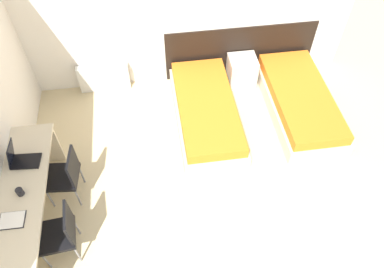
{
  "coord_description": "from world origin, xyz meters",
  "views": [
    {
      "loc": [
        -0.46,
        -1.02,
        4.47
      ],
      "look_at": [
        0.0,
        2.14,
        0.55
      ],
      "focal_mm": 35.0,
      "sensor_mm": 36.0,
      "label": 1
    }
  ],
  "objects_px": {
    "nightstand": "(242,70)",
    "laptop": "(21,159)",
    "chair_near_notebook": "(61,232)",
    "bed_near_door": "(299,102)",
    "chair_near_laptop": "(66,174)",
    "bed_near_window": "(206,112)"
  },
  "relations": [
    {
      "from": "nightstand",
      "to": "laptop",
      "type": "height_order",
      "value": "laptop"
    },
    {
      "from": "nightstand",
      "to": "chair_near_notebook",
      "type": "distance_m",
      "value": 3.82
    },
    {
      "from": "bed_near_door",
      "to": "laptop",
      "type": "relative_size",
      "value": 5.75
    },
    {
      "from": "chair_near_laptop",
      "to": "laptop",
      "type": "bearing_deg",
      "value": 179.11
    },
    {
      "from": "bed_near_window",
      "to": "chair_near_notebook",
      "type": "height_order",
      "value": "chair_near_notebook"
    },
    {
      "from": "laptop",
      "to": "nightstand",
      "type": "bearing_deg",
      "value": 33.89
    },
    {
      "from": "bed_near_door",
      "to": "laptop",
      "type": "distance_m",
      "value": 4.1
    },
    {
      "from": "bed_near_door",
      "to": "laptop",
      "type": "bearing_deg",
      "value": -165.65
    },
    {
      "from": "bed_near_window",
      "to": "laptop",
      "type": "distance_m",
      "value": 2.7
    },
    {
      "from": "bed_near_window",
      "to": "chair_near_notebook",
      "type": "bearing_deg",
      "value": -137.33
    },
    {
      "from": "chair_near_notebook",
      "to": "laptop",
      "type": "bearing_deg",
      "value": 112.72
    },
    {
      "from": "chair_near_notebook",
      "to": "laptop",
      "type": "xyz_separation_m",
      "value": [
        -0.43,
        0.83,
        0.37
      ]
    },
    {
      "from": "bed_near_window",
      "to": "laptop",
      "type": "bearing_deg",
      "value": -157.52
    },
    {
      "from": "nightstand",
      "to": "bed_near_door",
      "type": "bearing_deg",
      "value": -47.16
    },
    {
      "from": "bed_near_window",
      "to": "bed_near_door",
      "type": "height_order",
      "value": "same"
    },
    {
      "from": "chair_near_laptop",
      "to": "laptop",
      "type": "relative_size",
      "value": 2.4
    },
    {
      "from": "laptop",
      "to": "bed_near_door",
      "type": "bearing_deg",
      "value": 18.54
    },
    {
      "from": "nightstand",
      "to": "laptop",
      "type": "bearing_deg",
      "value": -150.29
    },
    {
      "from": "bed_near_door",
      "to": "nightstand",
      "type": "xyz_separation_m",
      "value": [
        -0.75,
        0.81,
        0.04
      ]
    },
    {
      "from": "chair_near_laptop",
      "to": "chair_near_notebook",
      "type": "height_order",
      "value": "same"
    },
    {
      "from": "bed_near_window",
      "to": "laptop",
      "type": "height_order",
      "value": "laptop"
    },
    {
      "from": "nightstand",
      "to": "chair_near_notebook",
      "type": "bearing_deg",
      "value": -136.04
    }
  ]
}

